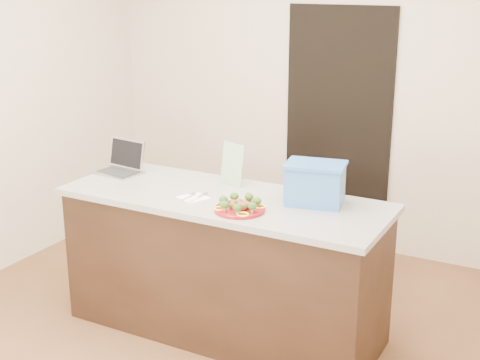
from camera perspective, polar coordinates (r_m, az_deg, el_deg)
The scene contains 16 objects.
ground at distance 4.32m, azimuth -3.01°, elevation -14.00°, with size 4.00×4.00×0.00m, color brown.
room_shell at distance 3.74m, azimuth -3.41°, elevation 7.72°, with size 4.00×4.00×4.00m.
doorway at distance 5.58m, azimuth 8.32°, elevation 4.28°, with size 0.90×0.02×2.00m, color black.
island at distance 4.29m, azimuth -1.37°, elevation -7.19°, with size 2.06×0.76×0.92m.
plate at distance 3.86m, azimuth -0.03°, elevation -2.50°, with size 0.30×0.30×0.02m.
meatballs at distance 3.86m, azimuth 0.01°, elevation -2.09°, with size 0.12×0.10×0.04m.
broccoli at distance 3.85m, azimuth -0.03°, elevation -1.85°, with size 0.25×0.25×0.04m.
pepper_rings at distance 3.86m, azimuth -0.03°, elevation -2.36°, with size 0.26×0.26×0.01m.
napkin at distance 4.09m, azimuth -3.98°, elevation -1.52°, with size 0.16×0.16×0.01m, color white.
fork at distance 4.11m, azimuth -4.13°, elevation -1.35°, with size 0.04×0.17×0.00m.
knife at distance 4.06m, azimuth -3.76°, elevation -1.57°, with size 0.02×0.21×0.01m.
yogurt_bottle at distance 3.96m, azimuth 0.69°, elevation -1.71°, with size 0.03×0.03×0.07m.
laptop at distance 4.68m, azimuth -10.04°, elevation 1.41°, with size 0.34×0.28×0.22m.
leaflet at distance 4.32m, azimuth -0.68°, elevation 1.38°, with size 0.19×0.00×0.27m, color silver.
blue_box at distance 3.98m, azimuth 6.43°, elevation -0.27°, with size 0.39×0.31×0.25m.
chair at distance 4.73m, azimuth 5.81°, elevation -4.41°, with size 0.41×0.41×0.88m.
Camera 1 is at (1.94, -3.14, 2.24)m, focal length 50.00 mm.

